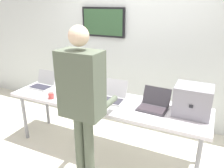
# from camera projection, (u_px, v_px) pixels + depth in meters

# --- Properties ---
(ground) EXTENTS (8.00, 8.00, 0.04)m
(ground) POSITION_uv_depth(u_px,v_px,m) (105.00, 150.00, 3.23)
(ground) COLOR beige
(back_wall) EXTENTS (8.00, 0.11, 2.40)m
(back_wall) POSITION_uv_depth(u_px,v_px,m) (134.00, 51.00, 3.77)
(back_wall) COLOR silver
(back_wall) RESTS_ON ground
(workbench) EXTENTS (2.66, 0.70, 0.77)m
(workbench) POSITION_uv_depth(u_px,v_px,m) (105.00, 104.00, 2.98)
(workbench) COLOR silver
(workbench) RESTS_ON ground
(equipment_box) EXTENTS (0.40, 0.34, 0.35)m
(equipment_box) POSITION_uv_depth(u_px,v_px,m) (193.00, 101.00, 2.54)
(equipment_box) COLOR gray
(equipment_box) RESTS_ON workbench
(laptop_station_0) EXTENTS (0.34, 0.30, 0.23)m
(laptop_station_0) POSITION_uv_depth(u_px,v_px,m) (43.00, 83.00, 3.41)
(laptop_station_0) COLOR #B0B3B3
(laptop_station_0) RESTS_ON workbench
(laptop_station_1) EXTENTS (0.35, 0.33, 0.21)m
(laptop_station_1) POSITION_uv_depth(u_px,v_px,m) (75.00, 89.00, 3.19)
(laptop_station_1) COLOR #AAADB6
(laptop_station_1) RESTS_ON workbench
(laptop_station_2) EXTENTS (0.38, 0.35, 0.24)m
(laptop_station_2) POSITION_uv_depth(u_px,v_px,m) (111.00, 96.00, 2.97)
(laptop_station_2) COLOR #B0AFB2
(laptop_station_2) RESTS_ON workbench
(laptop_station_3) EXTENTS (0.36, 0.34, 0.23)m
(laptop_station_3) POSITION_uv_depth(u_px,v_px,m) (154.00, 104.00, 2.72)
(laptop_station_3) COLOR #37343A
(laptop_station_3) RESTS_ON workbench
(person) EXTENTS (0.44, 0.59, 1.80)m
(person) POSITION_uv_depth(u_px,v_px,m) (82.00, 95.00, 2.29)
(person) COLOR #555E4D
(person) RESTS_ON ground
(coffee_mug) EXTENTS (0.08, 0.08, 0.08)m
(coffee_mug) POSITION_uv_depth(u_px,v_px,m) (51.00, 96.00, 3.00)
(coffee_mug) COLOR #C44541
(coffee_mug) RESTS_ON workbench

